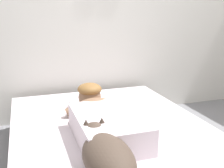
% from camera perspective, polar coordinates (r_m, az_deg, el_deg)
% --- Properties ---
extents(back_wall, '(4.43, 0.12, 2.50)m').
position_cam_1_polar(back_wall, '(3.09, -0.81, 16.47)').
color(back_wall, silver).
rests_on(back_wall, ground).
extents(bed, '(1.51, 2.04, 0.33)m').
position_cam_1_polar(bed, '(2.14, 0.07, -13.14)').
color(bed, '#4C4742').
rests_on(bed, ground).
extents(pillow, '(0.52, 0.32, 0.11)m').
position_cam_1_polar(pillow, '(2.50, -3.13, -3.39)').
color(pillow, silver).
rests_on(pillow, bed).
extents(person_lying, '(0.43, 0.92, 0.27)m').
position_cam_1_polar(person_lying, '(1.96, -2.09, -7.08)').
color(person_lying, silver).
rests_on(person_lying, bed).
extents(dog, '(0.26, 0.57, 0.21)m').
position_cam_1_polar(dog, '(1.50, -1.25, -14.59)').
color(dog, '#4C3D33').
rests_on(dog, bed).
extents(coffee_cup, '(0.12, 0.09, 0.07)m').
position_cam_1_polar(coffee_cup, '(2.41, 1.96, -4.50)').
color(coffee_cup, white).
rests_on(coffee_cup, bed).
extents(cell_phone, '(0.07, 0.14, 0.01)m').
position_cam_1_polar(cell_phone, '(1.92, 4.73, -10.96)').
color(cell_phone, black).
rests_on(cell_phone, bed).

